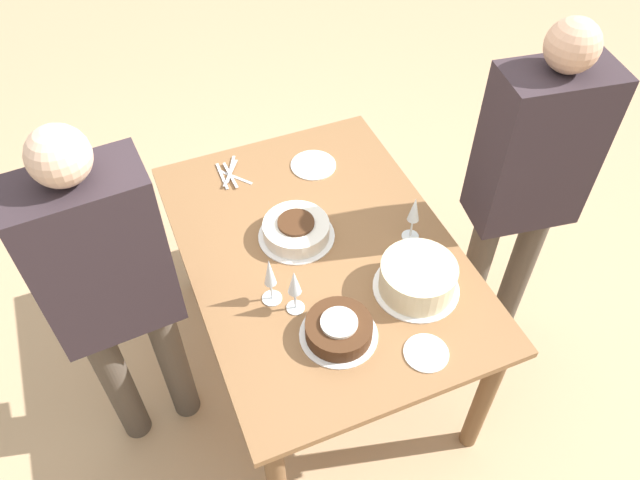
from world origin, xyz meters
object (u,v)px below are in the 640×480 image
cake_back_decorated (418,278)px  wine_glass_extra (414,212)px  cake_center_white (296,230)px  cake_front_chocolate (339,329)px  person_cutting (110,283)px  person_watching (529,177)px  wine_glass_near (294,285)px  wine_glass_far (270,275)px

cake_back_decorated → wine_glass_extra: (-0.23, 0.10, 0.08)m
cake_center_white → cake_front_chocolate: (0.48, -0.03, -0.00)m
cake_back_decorated → person_cutting: (-0.28, -0.99, 0.12)m
wine_glass_extra → person_watching: size_ratio=0.13×
cake_front_chocolate → cake_back_decorated: cake_back_decorated is taller
wine_glass_extra → cake_back_decorated: bearing=-23.3°
wine_glass_near → person_cutting: person_cutting is taller
cake_back_decorated → person_watching: 0.59m
cake_center_white → wine_glass_near: size_ratio=1.48×
cake_front_chocolate → wine_glass_extra: 0.54m
person_watching → cake_back_decorated: bearing=26.4°
cake_back_decorated → wine_glass_extra: 0.26m
cake_front_chocolate → person_cutting: (-0.36, -0.66, 0.15)m
cake_center_white → cake_front_chocolate: size_ratio=1.11×
wine_glass_extra → person_watching: (0.06, 0.45, 0.07)m
wine_glass_far → cake_front_chocolate: bearing=34.2°
person_cutting → wine_glass_near: bearing=-23.2°
cake_front_chocolate → person_watching: (-0.25, 0.88, 0.17)m
cake_center_white → cake_back_decorated: (0.40, 0.30, 0.02)m
wine_glass_near → wine_glass_far: 0.09m
wine_glass_near → wine_glass_extra: (-0.15, 0.53, 0.00)m
cake_center_white → wine_glass_extra: 0.45m
cake_front_chocolate → wine_glass_near: (-0.16, -0.09, 0.10)m
cake_front_chocolate → wine_glass_near: wine_glass_near is taller
cake_center_white → wine_glass_extra: (0.17, 0.40, 0.10)m
cake_center_white → cake_back_decorated: size_ratio=0.95×
person_cutting → cake_back_decorated: bearing=-19.6°
cake_front_chocolate → wine_glass_extra: (-0.31, 0.43, 0.10)m
person_watching → cake_front_chocolate: bearing=24.7°
wine_glass_far → person_cutting: bearing=-104.4°
wine_glass_near → wine_glass_far: (-0.07, -0.06, -0.00)m
wine_glass_extra → person_watching: bearing=82.7°
cake_back_decorated → person_cutting: bearing=-105.8°
wine_glass_extra → person_cutting: person_cutting is taller
wine_glass_extra → cake_center_white: bearing=-112.7°
wine_glass_far → person_watching: (-0.02, 1.04, 0.07)m
cake_front_chocolate → wine_glass_far: wine_glass_far is taller
cake_center_white → cake_back_decorated: cake_back_decorated is taller
person_watching → person_cutting: bearing=4.8°
cake_front_chocolate → cake_back_decorated: size_ratio=0.86×
wine_glass_far → wine_glass_extra: (-0.08, 0.59, 0.00)m
cake_front_chocolate → wine_glass_near: 0.21m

